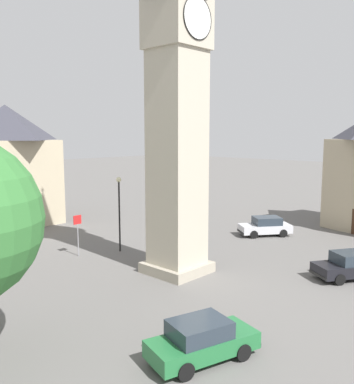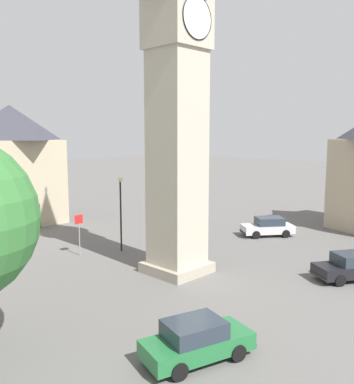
# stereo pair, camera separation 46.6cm
# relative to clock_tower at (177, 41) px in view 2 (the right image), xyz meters

# --- Properties ---
(ground_plane) EXTENTS (200.00, 200.00, 0.00)m
(ground_plane) POSITION_rel_clock_tower_xyz_m (-0.00, -0.00, -13.31)
(ground_plane) COLOR #605E5B
(clock_tower) EXTENTS (3.97, 3.97, 22.70)m
(clock_tower) POSITION_rel_clock_tower_xyz_m (0.00, 0.00, 0.00)
(clock_tower) COLOR #A59C89
(clock_tower) RESTS_ON ground
(car_blue_kerb) EXTENTS (4.44, 2.79, 1.53)m
(car_blue_kerb) POSITION_rel_clock_tower_xyz_m (-6.52, -7.38, -12.54)
(car_blue_kerb) COLOR #236B38
(car_blue_kerb) RESTS_ON ground
(car_silver_kerb) EXTENTS (4.31, 3.84, 1.53)m
(car_silver_kerb) POSITION_rel_clock_tower_xyz_m (11.51, 0.95, -12.54)
(car_silver_kerb) COLOR silver
(car_silver_kerb) RESTS_ON ground
(car_red_corner) EXTENTS (4.39, 3.63, 1.53)m
(car_red_corner) POSITION_rel_clock_tower_xyz_m (5.98, -7.99, -12.54)
(car_red_corner) COLOR black
(car_red_corner) RESTS_ON ground
(pedestrian) EXTENTS (0.38, 0.49, 1.69)m
(pedestrian) POSITION_rel_clock_tower_xyz_m (5.68, 2.97, -12.30)
(pedestrian) COLOR #2D3351
(pedestrian) RESTS_ON ground
(building_corner_back) EXTENTS (7.48, 7.78, 10.76)m
(building_corner_back) POSITION_rel_clock_tower_xyz_m (-0.53, 20.52, -7.82)
(building_corner_back) COLOR tan
(building_corner_back) RESTS_ON ground
(lamp_post) EXTENTS (0.36, 0.36, 5.26)m
(lamp_post) POSITION_rel_clock_tower_xyz_m (0.50, 5.98, -9.81)
(lamp_post) COLOR black
(lamp_post) RESTS_ON ground
(road_sign) EXTENTS (0.60, 0.07, 2.80)m
(road_sign) POSITION_rel_clock_tower_xyz_m (-2.17, 7.12, -11.41)
(road_sign) COLOR gray
(road_sign) RESTS_ON ground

